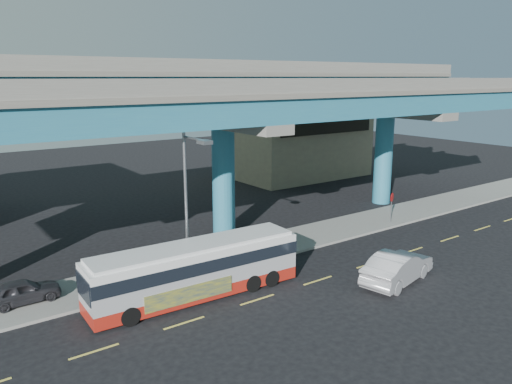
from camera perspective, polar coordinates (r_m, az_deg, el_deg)
ground at (r=27.40m, az=6.66°, el=-9.82°), size 120.00×120.00×0.00m
sidewalk at (r=31.34m, az=-0.18°, el=-6.58°), size 70.00×4.00×0.15m
lane_markings at (r=27.19m, az=7.09°, el=-10.00°), size 58.00×0.12×0.01m
viaduct at (r=32.54m, az=-3.98°, el=10.44°), size 52.00×12.40×11.70m
building_beige at (r=54.86m, az=4.41°, el=5.58°), size 14.00×10.23×7.00m
transit_bus at (r=24.74m, az=-6.90°, el=-8.63°), size 10.81×2.72×2.75m
sedan at (r=27.55m, az=15.88°, el=-8.25°), size 3.83×5.79×1.67m
parked_car at (r=26.37m, az=-25.15°, el=-10.25°), size 1.48×3.45×1.16m
street_lamp at (r=25.45m, az=-7.48°, el=0.58°), size 0.50×2.51×7.71m
stop_sign at (r=37.55m, az=15.25°, el=-1.05°), size 0.64×0.29×2.26m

